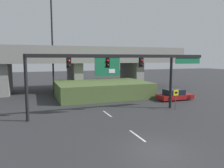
% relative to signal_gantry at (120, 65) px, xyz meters
% --- Properties ---
extents(ground_plane, '(160.00, 160.00, 0.00)m').
position_rel_signal_gantry_xyz_m(ground_plane, '(-1.32, -8.96, -4.70)').
color(ground_plane, '#2D2D30').
extents(lane_markings, '(0.14, 21.66, 0.01)m').
position_rel_signal_gantry_xyz_m(lane_markings, '(-1.32, 3.23, -4.70)').
color(lane_markings, silver).
rests_on(lane_markings, ground).
extents(signal_gantry, '(18.28, 0.44, 5.71)m').
position_rel_signal_gantry_xyz_m(signal_gantry, '(0.00, 0.00, 0.00)').
color(signal_gantry, black).
rests_on(signal_gantry, ground).
extents(speed_limit_sign, '(0.60, 0.11, 2.12)m').
position_rel_signal_gantry_xyz_m(speed_limit_sign, '(6.02, -0.72, -3.31)').
color(speed_limit_sign, '#4C4C4C').
rests_on(speed_limit_sign, ground).
extents(highway_light_pole_near, '(0.70, 0.36, 17.00)m').
position_rel_signal_gantry_xyz_m(highway_light_pole_near, '(-5.06, 13.57, 4.18)').
color(highway_light_pole_near, black).
rests_on(highway_light_pole_near, ground).
extents(overpass_bridge, '(36.96, 9.16, 7.12)m').
position_rel_signal_gantry_xyz_m(overpass_bridge, '(-1.32, 16.80, 0.10)').
color(overpass_bridge, gray).
rests_on(overpass_bridge, ground).
extents(grass_embankment, '(12.50, 9.11, 2.05)m').
position_rel_signal_gantry_xyz_m(grass_embankment, '(1.15, 9.57, -3.68)').
color(grass_embankment, '#4C6033').
rests_on(grass_embankment, ground).
extents(parked_sedan_near_right, '(4.59, 1.92, 1.39)m').
position_rel_signal_gantry_xyz_m(parked_sedan_near_right, '(9.06, 3.60, -4.06)').
color(parked_sedan_near_right, maroon).
rests_on(parked_sedan_near_right, ground).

